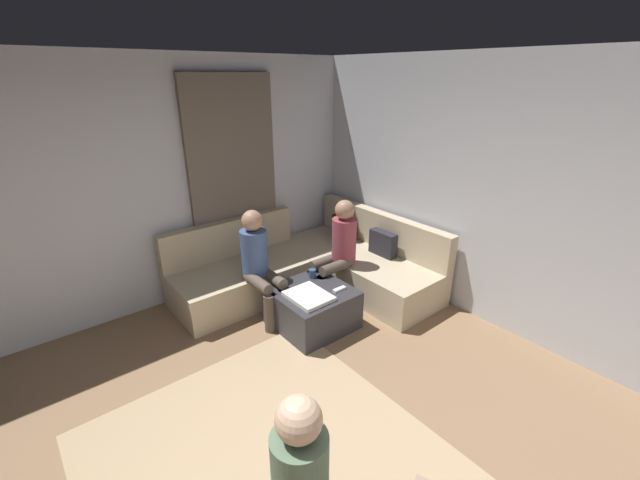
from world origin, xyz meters
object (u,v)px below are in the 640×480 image
(game_remote, at_px, (339,289))
(person_on_couch_back, at_px, (338,248))
(ottoman, at_px, (312,308))
(sectional_couch, at_px, (312,267))
(person_on_couch_side, at_px, (259,262))
(coffee_mug, at_px, (312,273))

(game_remote, height_order, person_on_couch_back, person_on_couch_back)
(ottoman, height_order, game_remote, game_remote)
(person_on_couch_back, bearing_deg, ottoman, 113.56)
(sectional_couch, bearing_deg, person_on_couch_side, -79.84)
(sectional_couch, bearing_deg, ottoman, -38.57)
(coffee_mug, distance_m, person_on_couch_back, 0.43)
(ottoman, height_order, person_on_couch_back, person_on_couch_back)
(ottoman, xyz_separation_m, game_remote, (0.18, 0.22, 0.22))
(game_remote, distance_m, person_on_couch_side, 0.89)
(sectional_couch, relative_size, ottoman, 3.36)
(coffee_mug, relative_size, game_remote, 0.63)
(coffee_mug, xyz_separation_m, person_on_couch_back, (-0.03, 0.39, 0.19))
(coffee_mug, height_order, game_remote, coffee_mug)
(ottoman, bearing_deg, person_on_couch_back, 113.56)
(sectional_couch, relative_size, game_remote, 17.00)
(ottoman, relative_size, person_on_couch_back, 0.63)
(game_remote, xyz_separation_m, person_on_couch_back, (-0.43, 0.35, 0.23))
(person_on_couch_back, height_order, person_on_couch_side, same)
(sectional_couch, height_order, coffee_mug, sectional_couch)
(coffee_mug, bearing_deg, sectional_couch, 141.81)
(coffee_mug, distance_m, game_remote, 0.40)
(game_remote, bearing_deg, coffee_mug, -174.29)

